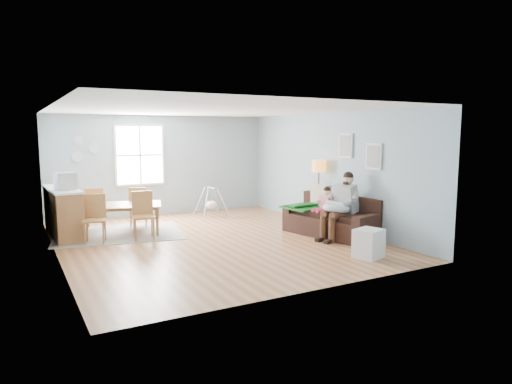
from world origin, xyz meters
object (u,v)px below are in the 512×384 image
storage_cube (368,244)px  chair_se (143,212)px  chair_nw (95,206)px  sofa (333,221)px  father (341,203)px  chair_sw (95,215)px  counter (63,212)px  chair_ne (138,204)px  dining_table (118,219)px  monitor (65,181)px  toddler (324,202)px  baby_swing (211,204)px  floor_lamp (319,172)px

storage_cube → chair_se: size_ratio=0.57×
chair_se → chair_nw: (-0.72, 1.48, -0.02)m
sofa → chair_se: bearing=156.2°
chair_se → chair_nw: size_ratio=1.04×
father → chair_sw: 5.11m
counter → chair_ne: bearing=9.9°
dining_table → monitor: 1.40m
father → chair_sw: (-4.63, 2.15, -0.19)m
sofa → chair_nw: chair_nw is taller
dining_table → toddler: bearing=-12.7°
sofa → chair_nw: size_ratio=2.34×
chair_se → storage_cube: bearing=-47.4°
chair_se → monitor: size_ratio=2.30×
monitor → baby_swing: bearing=14.3°
toddler → counter: (-5.09, 2.49, -0.18)m
chair_se → chair_sw: bearing=170.0°
storage_cube → chair_ne: 5.57m
baby_swing → father: bearing=-67.9°
floor_lamp → chair_sw: bearing=170.1°
floor_lamp → dining_table: size_ratio=0.85×
floor_lamp → baby_swing: floor_lamp is taller
toddler → chair_sw: toddler is taller
toddler → chair_nw: bearing=145.8°
father → monitor: (-5.11, 2.64, 0.49)m
storage_cube → chair_ne: chair_ne is taller
monitor → toddler: bearing=-22.9°
toddler → chair_nw: size_ratio=0.85×
monitor → storage_cube: bearing=-41.8°
chair_nw → monitor: 1.28m
floor_lamp → chair_ne: 4.38m
floor_lamp → dining_table: 4.74m
sofa → father: father is taller
father → sofa: bearing=79.4°
father → chair_nw: father is taller
chair_nw → baby_swing: 2.97m
chair_nw → monitor: (-0.70, -0.82, 0.68)m
storage_cube → baby_swing: baby_swing is taller
chair_nw → baby_swing: (2.96, 0.11, -0.20)m
chair_ne → dining_table: bearing=-135.7°
sofa → baby_swing: (-1.51, 3.24, 0.06)m
father → storage_cube: 1.62m
chair_sw → chair_se: 0.96m
toddler → monitor: size_ratio=1.88×
chair_nw → floor_lamp: bearing=-24.7°
floor_lamp → chair_nw: 5.30m
floor_lamp → counter: (-5.50, 1.72, -0.78)m
toddler → floor_lamp: (0.41, 0.77, 0.60)m
chair_ne → monitor: monitor is taller
storage_cube → counter: (-4.61, 4.44, 0.28)m
chair_se → counter: counter is taller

